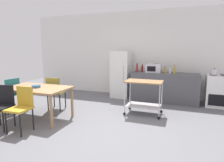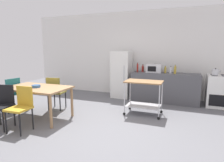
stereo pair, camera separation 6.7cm
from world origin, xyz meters
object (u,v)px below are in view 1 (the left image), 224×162
dining_table (37,91)px  microwave (153,68)px  bottle_wine (170,70)px  kettle (214,72)px  refrigerator (121,74)px  bottle_olive_oil (137,68)px  stove_oven (217,91)px  bottle_sesame_oil (165,70)px  chair_black (2,104)px  chair_mustard (21,106)px  kitchen_cart (144,92)px  chair_teal (11,93)px  fruit_bowl (36,86)px  bottle_soda (174,70)px  bottle_vinegar (142,69)px  chair_olive (55,91)px

dining_table → microwave: (2.28, 2.59, 0.36)m
bottle_wine → kettle: bottle_wine is taller
refrigerator → bottle_olive_oil: bearing=-14.0°
stove_oven → bottle_sesame_oil: bearing=179.5°
chair_black → bottle_wine: bottle_wine is taller
refrigerator → chair_mustard: bearing=-106.3°
chair_black → kitchen_cart: size_ratio=0.98×
stove_oven → kettle: size_ratio=3.84×
chair_teal → chair_black: bearing=50.4°
chair_teal → fruit_bowl: size_ratio=4.57×
stove_oven → refrigerator: refrigerator is taller
bottle_wine → bottle_soda: 0.14m
kitchen_cart → bottle_soda: bearing=64.7°
dining_table → bottle_wine: (2.79, 2.56, 0.32)m
stove_oven → bottle_vinegar: 2.25m
stove_oven → fruit_bowl: size_ratio=4.72×
chair_mustard → bottle_vinegar: 3.78m
chair_mustard → bottle_wine: bearing=48.9°
bottle_soda → fruit_bowl: (-2.90, -2.57, -0.24)m
refrigerator → bottle_soda: refrigerator is taller
bottle_olive_oil → bottle_wine: bottle_olive_oil is taller
bottle_wine → kettle: 1.19m
chair_mustard → bottle_soda: bearing=47.3°
dining_table → bottle_wine: bottle_wine is taller
chair_teal → bottle_sesame_oil: (3.59, 2.49, 0.47)m
kitchen_cart → bottle_sesame_oil: bearing=76.1°
chair_black → kitchen_cart: 3.17m
refrigerator → bottle_sesame_oil: size_ratio=7.08×
bottle_wine → fruit_bowl: 3.81m
dining_table → refrigerator: bearing=65.8°
bottle_olive_oil → stove_oven: bearing=1.6°
chair_black → bottle_soda: bottle_soda is taller
kettle → bottle_wine: bearing=176.1°
chair_olive → dining_table: bearing=80.7°
chair_olive → bottle_vinegar: bottle_vinegar is taller
chair_black → refrigerator: refrigerator is taller
dining_table → bottle_vinegar: 3.29m
chair_teal → kettle: kettle is taller
dining_table → fruit_bowl: bearing=-69.4°
dining_table → chair_olive: size_ratio=1.69×
chair_mustard → chair_black: 0.48m
bottle_soda → fruit_bowl: 3.88m
chair_mustard → stove_oven: (3.88, 3.27, -0.07)m
stove_oven → microwave: bearing=179.9°
dining_table → kettle: size_ratio=6.26×
bottle_wine → kettle: size_ratio=0.90×
bottle_olive_oil → bottle_wine: size_ratio=1.38×
chair_mustard → chair_black: (-0.48, -0.02, 0.00)m
bottle_vinegar → kettle: (2.06, -0.18, 0.00)m
kitchen_cart → bottle_olive_oil: bearing=110.4°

